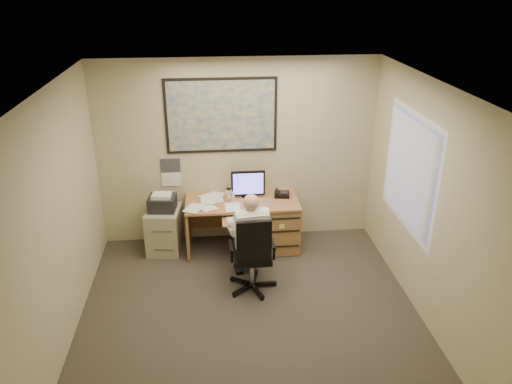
{
  "coord_description": "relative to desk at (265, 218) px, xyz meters",
  "views": [
    {
      "loc": [
        -0.41,
        -4.54,
        3.72
      ],
      "look_at": [
        0.17,
        1.3,
        1.13
      ],
      "focal_mm": 35.0,
      "sensor_mm": 36.0,
      "label": 1
    }
  ],
  "objects": [
    {
      "name": "filing_cabinet",
      "position": [
        -1.46,
        0.01,
        -0.06
      ],
      "size": [
        0.53,
        0.61,
        0.9
      ],
      "rotation": [
        0.0,
        0.0,
        -0.12
      ],
      "color": "#A29E83",
      "rests_on": "ground"
    },
    {
      "name": "office_chair",
      "position": [
        -0.3,
        -1.12,
        -0.13
      ],
      "size": [
        0.65,
        0.65,
        1.07
      ],
      "rotation": [
        0.0,
        0.0,
        0.02
      ],
      "color": "black",
      "rests_on": "ground"
    },
    {
      "name": "wall_calendar",
      "position": [
        -1.34,
        0.34,
        0.64
      ],
      "size": [
        0.28,
        0.01,
        0.42
      ],
      "primitive_type": "cube",
      "color": "white",
      "rests_on": "room_shell"
    },
    {
      "name": "window_blinds",
      "position": [
        1.6,
        -1.1,
        1.11
      ],
      "size": [
        0.06,
        1.4,
        1.3
      ],
      "primitive_type": null,
      "color": "beige",
      "rests_on": "room_shell"
    },
    {
      "name": "person",
      "position": [
        -0.29,
        -1.04,
        0.2
      ],
      "size": [
        0.62,
        0.81,
        1.3
      ],
      "primitive_type": null,
      "rotation": [
        0.0,
        0.0,
        0.13
      ],
      "color": "white",
      "rests_on": "office_chair"
    },
    {
      "name": "desk",
      "position": [
        0.0,
        0.0,
        0.0
      ],
      "size": [
        1.6,
        0.97,
        1.14
      ],
      "color": "#AF774B",
      "rests_on": "ground"
    },
    {
      "name": "room_shell",
      "position": [
        -0.37,
        -1.9,
        0.91
      ],
      "size": [
        4.0,
        4.5,
        2.7
      ],
      "color": "#37302A",
      "rests_on": "ground"
    },
    {
      "name": "world_map",
      "position": [
        -0.59,
        0.33,
        1.46
      ],
      "size": [
        1.56,
        0.03,
        1.06
      ],
      "primitive_type": "cube",
      "color": "#1E4C93",
      "rests_on": "room_shell"
    }
  ]
}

